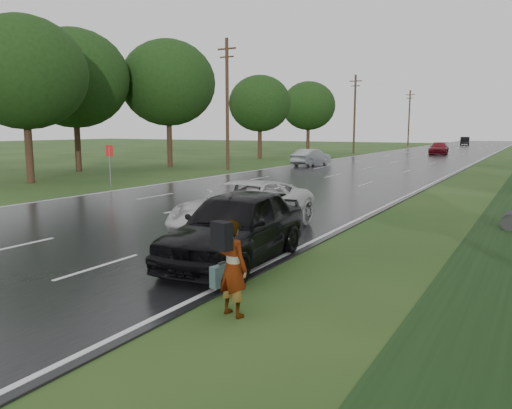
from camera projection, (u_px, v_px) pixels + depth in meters
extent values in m
plane|color=#1F4017|center=(5.00, 250.00, 13.25)|extent=(220.00, 220.00, 0.00)
cube|color=black|center=(407.00, 159.00, 51.83)|extent=(14.00, 180.00, 0.04)
cube|color=silver|center=(477.00, 161.00, 48.51)|extent=(0.12, 180.00, 0.01)
cube|color=silver|center=(345.00, 157.00, 55.15)|extent=(0.12, 180.00, 0.01)
cube|color=silver|center=(407.00, 159.00, 51.83)|extent=(0.12, 180.00, 0.01)
cylinder|color=#2D2D2D|center=(511.00, 221.00, 16.13)|extent=(0.56, 1.00, 0.56)
cylinder|color=slate|center=(110.00, 167.00, 27.56)|extent=(0.06, 0.06, 2.20)
cube|color=red|center=(109.00, 151.00, 27.42)|extent=(0.50, 0.04, 0.60)
cylinder|color=#392317|center=(227.00, 105.00, 38.46)|extent=(0.26, 0.26, 10.00)
cube|color=#392317|center=(227.00, 49.00, 37.83)|extent=(1.60, 0.12, 0.12)
cube|color=#392317|center=(227.00, 57.00, 37.92)|extent=(1.20, 0.10, 0.10)
cylinder|color=#392317|center=(355.00, 114.00, 64.18)|extent=(0.26, 0.26, 10.00)
cube|color=#392317|center=(356.00, 81.00, 63.55)|extent=(1.60, 0.12, 0.12)
cube|color=#392317|center=(355.00, 86.00, 63.64)|extent=(1.20, 0.10, 0.10)
cylinder|color=#392317|center=(409.00, 119.00, 89.91)|extent=(0.26, 0.26, 10.00)
cube|color=#392317|center=(410.00, 95.00, 89.27)|extent=(1.60, 0.12, 0.12)
cube|color=#392317|center=(410.00, 98.00, 89.36)|extent=(1.20, 0.10, 0.10)
cylinder|color=#392317|center=(29.00, 152.00, 29.30)|extent=(0.44, 0.44, 3.68)
ellipsoid|color=black|center=(24.00, 73.00, 28.61)|extent=(7.20, 7.20, 6.48)
cylinder|color=#392317|center=(170.00, 143.00, 41.77)|extent=(0.44, 0.44, 4.00)
ellipsoid|color=black|center=(168.00, 83.00, 41.02)|extent=(7.80, 7.80, 7.02)
cylinder|color=#392317|center=(260.00, 143.00, 53.43)|extent=(0.44, 0.44, 3.36)
ellipsoid|color=black|center=(260.00, 103.00, 52.80)|extent=(6.60, 6.60, 5.94)
cylinder|color=#392317|center=(78.00, 146.00, 37.25)|extent=(0.44, 0.44, 3.84)
ellipsoid|color=black|center=(74.00, 78.00, 36.51)|extent=(8.00, 8.00, 7.20)
cylinder|color=#392317|center=(308.00, 140.00, 65.71)|extent=(0.44, 0.44, 3.52)
ellipsoid|color=black|center=(308.00, 106.00, 65.05)|extent=(7.00, 7.00, 6.30)
imported|color=#A5998C|center=(233.00, 268.00, 8.51)|extent=(0.69, 0.53, 1.70)
cube|color=black|center=(222.00, 236.00, 8.24)|extent=(0.38, 0.27, 0.47)
cube|color=#33494B|center=(222.00, 275.00, 8.86)|extent=(0.26, 0.50, 0.38)
cube|color=black|center=(222.00, 263.00, 8.82)|extent=(0.08, 0.16, 0.03)
imported|color=silver|center=(245.00, 207.00, 15.23)|extent=(2.74, 5.71, 1.57)
imported|color=black|center=(236.00, 226.00, 11.88)|extent=(2.52, 5.24, 1.73)
imported|color=gray|center=(311.00, 157.00, 42.89)|extent=(2.10, 4.50, 1.43)
imported|color=maroon|center=(439.00, 148.00, 61.71)|extent=(2.49, 5.25, 1.48)
imported|color=black|center=(465.00, 141.00, 98.06)|extent=(2.29, 4.93, 1.56)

